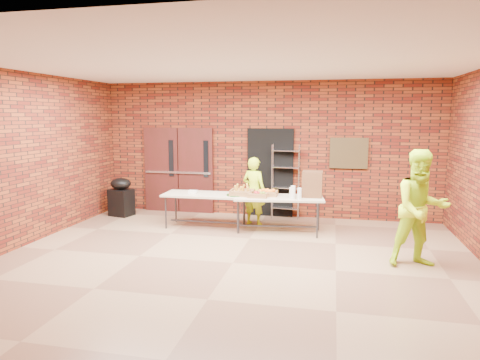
{
  "coord_description": "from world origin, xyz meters",
  "views": [
    {
      "loc": [
        1.55,
        -6.55,
        2.39
      ],
      "look_at": [
        -0.19,
        1.4,
        1.17
      ],
      "focal_mm": 32.0,
      "sensor_mm": 36.0,
      "label": 1
    }
  ],
  "objects_px": {
    "wire_rack": "(285,182)",
    "volunteer_woman": "(254,191)",
    "coffee_dispenser": "(312,184)",
    "table_left": "(205,197)",
    "table_right": "(279,200)",
    "covered_grill": "(121,197)",
    "volunteer_man": "(421,209)"
  },
  "relations": [
    {
      "from": "wire_rack",
      "to": "volunteer_woman",
      "type": "height_order",
      "value": "wire_rack"
    },
    {
      "from": "coffee_dispenser",
      "to": "volunteer_woman",
      "type": "bearing_deg",
      "value": 164.53
    },
    {
      "from": "table_left",
      "to": "table_right",
      "type": "distance_m",
      "value": 1.59
    },
    {
      "from": "table_left",
      "to": "volunteer_woman",
      "type": "distance_m",
      "value": 1.08
    },
    {
      "from": "covered_grill",
      "to": "coffee_dispenser",
      "type": "bearing_deg",
      "value": 6.41
    },
    {
      "from": "table_right",
      "to": "coffee_dispenser",
      "type": "relative_size",
      "value": 3.54
    },
    {
      "from": "table_left",
      "to": "wire_rack",
      "type": "bearing_deg",
      "value": 36.51
    },
    {
      "from": "wire_rack",
      "to": "coffee_dispenser",
      "type": "distance_m",
      "value": 1.3
    },
    {
      "from": "wire_rack",
      "to": "table_left",
      "type": "distance_m",
      "value": 2.01
    },
    {
      "from": "table_left",
      "to": "table_right",
      "type": "relative_size",
      "value": 0.96
    },
    {
      "from": "coffee_dispenser",
      "to": "volunteer_man",
      "type": "xyz_separation_m",
      "value": [
        1.78,
        -1.7,
        -0.07
      ]
    },
    {
      "from": "table_right",
      "to": "covered_grill",
      "type": "bearing_deg",
      "value": 163.03
    },
    {
      "from": "wire_rack",
      "to": "covered_grill",
      "type": "height_order",
      "value": "wire_rack"
    },
    {
      "from": "wire_rack",
      "to": "table_right",
      "type": "xyz_separation_m",
      "value": [
        0.01,
        -1.26,
        -0.19
      ]
    },
    {
      "from": "table_left",
      "to": "volunteer_man",
      "type": "relative_size",
      "value": 0.96
    },
    {
      "from": "table_left",
      "to": "volunteer_woman",
      "type": "height_order",
      "value": "volunteer_woman"
    },
    {
      "from": "table_right",
      "to": "volunteer_man",
      "type": "height_order",
      "value": "volunteer_man"
    },
    {
      "from": "volunteer_woman",
      "to": "volunteer_man",
      "type": "distance_m",
      "value": 3.69
    },
    {
      "from": "volunteer_woman",
      "to": "covered_grill",
      "type": "bearing_deg",
      "value": 16.39
    },
    {
      "from": "table_right",
      "to": "coffee_dispenser",
      "type": "xyz_separation_m",
      "value": [
        0.66,
        0.15,
        0.33
      ]
    },
    {
      "from": "wire_rack",
      "to": "volunteer_man",
      "type": "height_order",
      "value": "volunteer_man"
    },
    {
      "from": "table_right",
      "to": "volunteer_woman",
      "type": "xyz_separation_m",
      "value": [
        -0.62,
        0.51,
        0.07
      ]
    },
    {
      "from": "table_left",
      "to": "covered_grill",
      "type": "bearing_deg",
      "value": 164.0
    },
    {
      "from": "table_right",
      "to": "volunteer_woman",
      "type": "relative_size",
      "value": 1.25
    },
    {
      "from": "coffee_dispenser",
      "to": "volunteer_woman",
      "type": "xyz_separation_m",
      "value": [
        -1.28,
        0.35,
        -0.26
      ]
    },
    {
      "from": "volunteer_man",
      "to": "table_right",
      "type": "bearing_deg",
      "value": 133.36
    },
    {
      "from": "table_right",
      "to": "volunteer_man",
      "type": "relative_size",
      "value": 1.0
    },
    {
      "from": "coffee_dispenser",
      "to": "volunteer_woman",
      "type": "relative_size",
      "value": 0.35
    },
    {
      "from": "coffee_dispenser",
      "to": "covered_grill",
      "type": "xyz_separation_m",
      "value": [
        -4.57,
        0.51,
        -0.55
      ]
    },
    {
      "from": "table_left",
      "to": "table_right",
      "type": "bearing_deg",
      "value": -2.73
    },
    {
      "from": "wire_rack",
      "to": "table_right",
      "type": "height_order",
      "value": "wire_rack"
    },
    {
      "from": "volunteer_woman",
      "to": "coffee_dispenser",
      "type": "bearing_deg",
      "value": -176.32
    }
  ]
}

